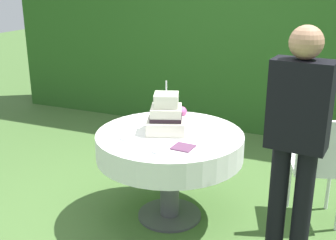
% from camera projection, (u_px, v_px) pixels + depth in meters
% --- Properties ---
extents(ground_plane, '(20.00, 20.00, 0.00)m').
position_uv_depth(ground_plane, '(170.00, 216.00, 3.50)').
color(ground_plane, '#476B33').
extents(foliage_hedge, '(6.40, 0.65, 2.97)m').
position_uv_depth(foliage_hedge, '(249.00, 8.00, 5.20)').
color(foliage_hedge, '#28561E').
rests_on(foliage_hedge, ground_plane).
extents(cake_table, '(1.13, 1.13, 0.72)m').
position_uv_depth(cake_table, '(170.00, 147.00, 3.30)').
color(cake_table, '#4C4C51').
rests_on(cake_table, ground_plane).
extents(wedding_cake, '(0.37, 0.37, 0.40)m').
position_uv_depth(wedding_cake, '(167.00, 117.00, 3.27)').
color(wedding_cake, silver).
rests_on(wedding_cake, cake_table).
extents(serving_plate_near, '(0.10, 0.10, 0.01)m').
position_uv_depth(serving_plate_near, '(159.00, 151.00, 2.92)').
color(serving_plate_near, white).
rests_on(serving_plate_near, cake_table).
extents(serving_plate_far, '(0.11, 0.11, 0.01)m').
position_uv_depth(serving_plate_far, '(127.00, 138.00, 3.16)').
color(serving_plate_far, white).
rests_on(serving_plate_far, cake_table).
extents(serving_plate_left, '(0.14, 0.14, 0.01)m').
position_uv_depth(serving_plate_left, '(214.00, 137.00, 3.17)').
color(serving_plate_left, white).
rests_on(serving_plate_left, cake_table).
extents(napkin_stack, '(0.15, 0.15, 0.01)m').
position_uv_depth(napkin_stack, '(183.00, 147.00, 2.99)').
color(napkin_stack, '#603856').
rests_on(napkin_stack, cake_table).
extents(garden_chair, '(0.50, 0.50, 0.89)m').
position_uv_depth(garden_chair, '(320.00, 161.00, 3.22)').
color(garden_chair, white).
rests_on(garden_chair, ground_plane).
extents(standing_person, '(0.38, 0.24, 1.60)m').
position_uv_depth(standing_person, '(297.00, 136.00, 2.63)').
color(standing_person, black).
rests_on(standing_person, ground_plane).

